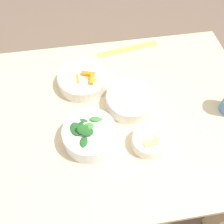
{
  "coord_description": "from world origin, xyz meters",
  "views": [
    {
      "loc": [
        -0.09,
        -0.51,
        1.49
      ],
      "look_at": [
        -0.01,
        -0.01,
        0.76
      ],
      "focal_mm": 40.0,
      "sensor_mm": 36.0,
      "label": 1
    }
  ],
  "objects_px": {
    "bowl_beans_hotdog": "(130,100)",
    "bowl_cookies": "(148,141)",
    "bowl_carrots": "(83,79)",
    "ruler": "(127,49)",
    "bowl_greens": "(89,135)"
  },
  "relations": [
    {
      "from": "bowl_cookies",
      "to": "ruler",
      "type": "relative_size",
      "value": 0.4
    },
    {
      "from": "bowl_greens",
      "to": "bowl_beans_hotdog",
      "type": "bearing_deg",
      "value": 37.51
    },
    {
      "from": "bowl_greens",
      "to": "bowl_cookies",
      "type": "relative_size",
      "value": 1.62
    },
    {
      "from": "bowl_beans_hotdog",
      "to": "bowl_cookies",
      "type": "height_order",
      "value": "bowl_beans_hotdog"
    },
    {
      "from": "bowl_carrots",
      "to": "bowl_beans_hotdog",
      "type": "relative_size",
      "value": 1.08
    },
    {
      "from": "bowl_beans_hotdog",
      "to": "bowl_cookies",
      "type": "distance_m",
      "value": 0.18
    },
    {
      "from": "bowl_beans_hotdog",
      "to": "bowl_carrots",
      "type": "bearing_deg",
      "value": 141.81
    },
    {
      "from": "bowl_cookies",
      "to": "ruler",
      "type": "bearing_deg",
      "value": 87.16
    },
    {
      "from": "bowl_carrots",
      "to": "bowl_cookies",
      "type": "bearing_deg",
      "value": -58.04
    },
    {
      "from": "bowl_carrots",
      "to": "bowl_cookies",
      "type": "distance_m",
      "value": 0.36
    },
    {
      "from": "bowl_beans_hotdog",
      "to": "bowl_cookies",
      "type": "xyz_separation_m",
      "value": [
        0.03,
        -0.18,
        -0.0
      ]
    },
    {
      "from": "bowl_greens",
      "to": "ruler",
      "type": "relative_size",
      "value": 0.64
    },
    {
      "from": "bowl_carrots",
      "to": "bowl_cookies",
      "type": "height_order",
      "value": "bowl_carrots"
    },
    {
      "from": "bowl_greens",
      "to": "bowl_beans_hotdog",
      "type": "distance_m",
      "value": 0.21
    },
    {
      "from": "bowl_greens",
      "to": "ruler",
      "type": "bearing_deg",
      "value": 63.4
    }
  ]
}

